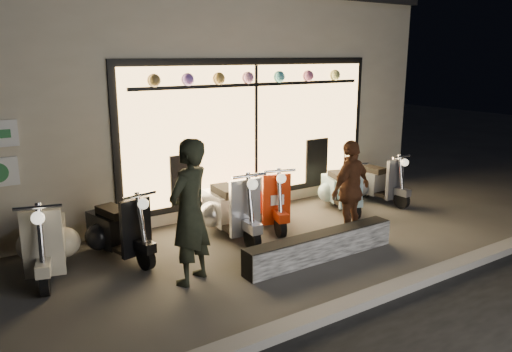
{
  "coord_description": "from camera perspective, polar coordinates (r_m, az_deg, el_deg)",
  "views": [
    {
      "loc": [
        -4.34,
        -5.85,
        2.94
      ],
      "look_at": [
        -0.07,
        0.6,
        1.05
      ],
      "focal_mm": 35.0,
      "sensor_mm": 36.0,
      "label": 1
    }
  ],
  "objects": [
    {
      "name": "ground",
      "position": [
        7.86,
        2.88,
        -8.26
      ],
      "size": [
        40.0,
        40.0,
        0.0
      ],
      "primitive_type": "plane",
      "color": "#383533",
      "rests_on": "ground"
    },
    {
      "name": "kerb",
      "position": [
        6.48,
        13.7,
        -13.09
      ],
      "size": [
        40.0,
        0.25,
        0.12
      ],
      "primitive_type": "cube",
      "color": "slate",
      "rests_on": "ground"
    },
    {
      "name": "shop_building",
      "position": [
        11.7,
        -11.77,
        9.35
      ],
      "size": [
        10.2,
        6.23,
        4.2
      ],
      "color": "beige",
      "rests_on": "ground"
    },
    {
      "name": "graffiti_barrier",
      "position": [
        7.45,
        7.38,
        -7.97
      ],
      "size": [
        2.58,
        0.28,
        0.4
      ],
      "primitive_type": "cube",
      "color": "black",
      "rests_on": "ground"
    },
    {
      "name": "scooter_silver",
      "position": [
        8.32,
        -3.2,
        -3.66
      ],
      "size": [
        0.58,
        1.6,
        1.14
      ],
      "rotation": [
        0.0,
        0.0,
        -0.07
      ],
      "color": "black",
      "rests_on": "ground"
    },
    {
      "name": "scooter_red",
      "position": [
        8.89,
        1.12,
        -2.65
      ],
      "size": [
        0.76,
        1.51,
        1.08
      ],
      "rotation": [
        0.0,
        0.0,
        -0.29
      ],
      "color": "black",
      "rests_on": "ground"
    },
    {
      "name": "scooter_black",
      "position": [
        7.75,
        -15.7,
        -5.8
      ],
      "size": [
        0.67,
        1.46,
        1.04
      ],
      "rotation": [
        0.0,
        0.0,
        0.22
      ],
      "color": "black",
      "rests_on": "ground"
    },
    {
      "name": "scooter_cream",
      "position": [
        7.53,
        -22.75,
        -6.77
      ],
      "size": [
        0.75,
        1.55,
        1.1
      ],
      "rotation": [
        0.0,
        0.0,
        -0.26
      ],
      "color": "black",
      "rests_on": "ground"
    },
    {
      "name": "scooter_blue",
      "position": [
        9.88,
        9.55,
        -1.38
      ],
      "size": [
        0.74,
        1.37,
        0.99
      ],
      "rotation": [
        0.0,
        0.0,
        -0.34
      ],
      "color": "black",
      "rests_on": "ground"
    },
    {
      "name": "scooter_grey",
      "position": [
        10.55,
        13.31,
        -0.58
      ],
      "size": [
        0.48,
        1.39,
        0.99
      ],
      "rotation": [
        0.0,
        0.0,
        0.05
      ],
      "color": "black",
      "rests_on": "ground"
    },
    {
      "name": "man",
      "position": [
        6.5,
        -7.6,
        -4.13
      ],
      "size": [
        0.84,
        0.74,
        1.93
      ],
      "primitive_type": "imported",
      "rotation": [
        0.0,
        0.0,
        3.63
      ],
      "color": "black",
      "rests_on": "ground"
    },
    {
      "name": "woman",
      "position": [
        8.16,
        10.76,
        -1.6
      ],
      "size": [
        1.02,
        0.6,
        1.63
      ],
      "primitive_type": "imported",
      "rotation": [
        0.0,
        0.0,
        3.36
      ],
      "color": "#552F1A",
      "rests_on": "ground"
    }
  ]
}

